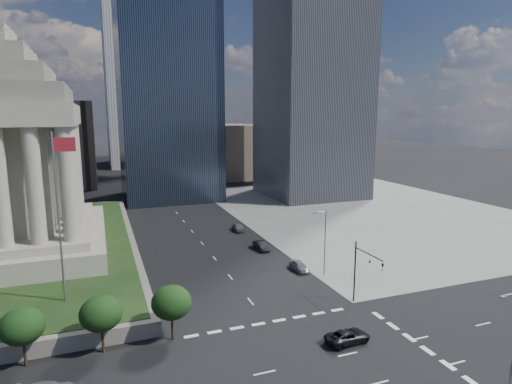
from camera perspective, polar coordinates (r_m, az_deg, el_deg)
name	(u,v)px	position (r m, az deg, el deg)	size (l,w,h in m)	color
ground	(162,195)	(131.94, -12.48, -0.33)	(500.00, 500.00, 0.00)	black
sidewalk_ne	(369,210)	(111.47, 14.84, -2.36)	(68.00, 90.00, 0.03)	slate
flagpole	(59,209)	(53.87, -24.75, -2.02)	(2.52, 0.24, 20.00)	slate
midrise_glass	(167,92)	(125.29, -11.77, 12.93)	(26.00, 26.00, 60.00)	black
highrise_ne	(313,20)	(130.86, 7.60, 21.77)	(26.00, 28.00, 100.00)	black
building_filler_ne	(233,151)	(166.69, -3.10, 5.53)	(20.00, 30.00, 20.00)	brown
building_filler_nw	(57,144)	(159.43, -25.02, 5.82)	(24.00, 30.00, 28.00)	brown
traffic_signal_ne	(363,267)	(54.96, 14.13, -9.67)	(0.30, 5.74, 8.00)	black
street_lamp_north	(324,239)	(64.35, 9.06, -6.14)	(2.13, 0.22, 10.00)	slate
pickup_truck	(348,336)	(48.46, 12.15, -18.32)	(2.29, 4.98, 1.38)	black
parked_sedan_near	(299,266)	(67.14, 5.80, -9.78)	(4.39, 1.77, 1.50)	gray
parked_sedan_mid	(261,246)	(76.60, 0.72, -7.17)	(4.56, 1.59, 1.50)	black
parked_sedan_far	(238,228)	(88.58, -2.37, -4.76)	(1.78, 4.43, 1.51)	#575B5F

